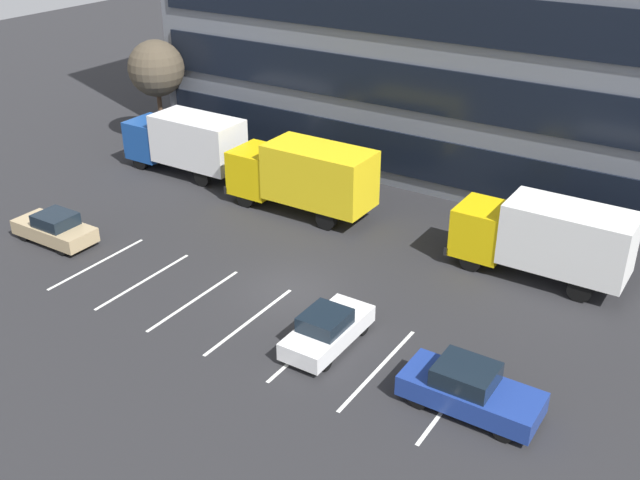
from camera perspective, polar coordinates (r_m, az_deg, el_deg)
The scene contains 9 objects.
ground_plane at distance 30.53m, azimuth -2.32°, elevation -3.89°, with size 120.00×120.00×0.00m, color #262628.
lot_markings at distance 28.72m, azimuth -5.39°, elevation -6.19°, with size 16.94×5.40×0.01m.
box_truck_yellow_all at distance 36.51m, azimuth -1.34°, elevation 5.05°, with size 7.68×2.54×3.56m.
box_truck_yellow at distance 31.91m, azimuth 16.86°, elevation 0.24°, with size 7.34×2.43×3.40m.
box_truck_blue at distance 42.05m, azimuth -10.29°, elevation 7.51°, with size 7.31×2.42×3.39m.
sedan_white at distance 26.89m, azimuth 0.56°, elevation -6.89°, with size 1.68×4.02×1.44m.
sedan_navy at distance 24.48m, azimuth 11.42°, elevation -11.20°, with size 4.46×1.87×1.60m.
sedan_tan at distance 36.13m, azimuth -19.70°, elevation 0.84°, with size 4.05×1.70×1.45m.
bare_tree at distance 46.64m, azimuth -12.47°, elevation 12.73°, with size 3.37×3.37×6.32m.
Camera 1 is at (15.17, -21.33, 15.73)m, focal length 41.66 mm.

